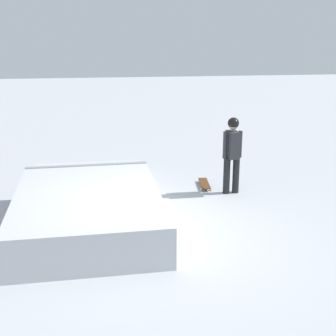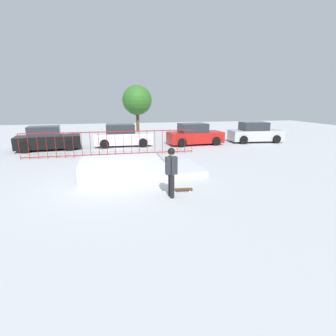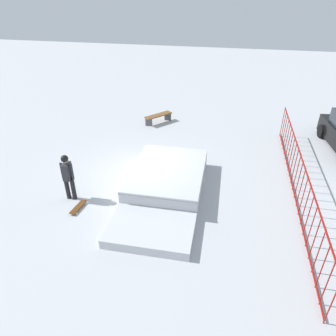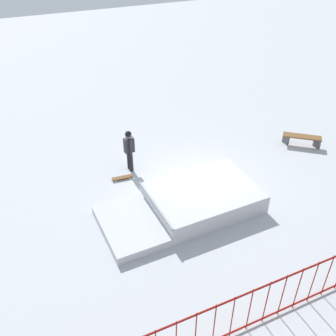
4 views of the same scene
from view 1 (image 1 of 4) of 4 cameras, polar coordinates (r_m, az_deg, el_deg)
name	(u,v)px [view 1 (image 1 of 4)]	position (r m, az deg, el deg)	size (l,w,h in m)	color
ground_plane	(154,235)	(8.35, -1.77, -8.28)	(60.00, 60.00, 0.00)	#B7BABF
skate_ramp	(88,204)	(9.03, -9.86, -4.40)	(5.47, 2.75, 0.74)	silver
skater	(232,150)	(10.24, 7.98, 2.27)	(0.40, 0.44, 1.73)	black
skateboard	(204,184)	(10.85, 4.53, -1.93)	(0.82, 0.32, 0.09)	#593314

